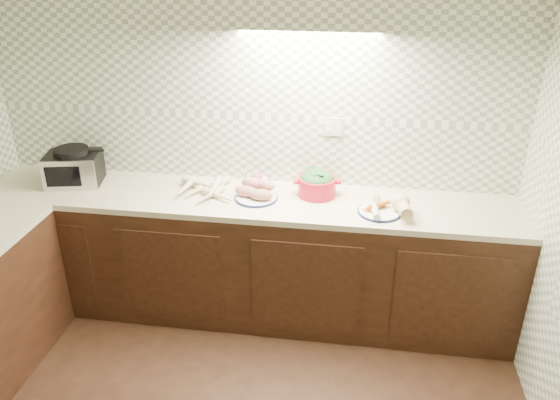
# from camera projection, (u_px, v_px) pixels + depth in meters

# --- Properties ---
(room) EXTENTS (3.60, 3.60, 2.60)m
(room) POSITION_uv_depth(u_px,v_px,m) (153.00, 193.00, 1.96)
(room) COLOR black
(room) RESTS_ON ground
(counter) EXTENTS (3.60, 3.60, 0.90)m
(counter) POSITION_uv_depth(u_px,v_px,m) (103.00, 320.00, 3.17)
(counter) COLOR black
(counter) RESTS_ON ground
(toaster_oven) EXTENTS (0.41, 0.35, 0.25)m
(toaster_oven) POSITION_uv_depth(u_px,v_px,m) (74.00, 167.00, 3.77)
(toaster_oven) COLOR black
(toaster_oven) RESTS_ON counter
(parsnip_pile) EXTENTS (0.40, 0.38, 0.08)m
(parsnip_pile) POSITION_uv_depth(u_px,v_px,m) (196.00, 185.00, 3.71)
(parsnip_pile) COLOR beige
(parsnip_pile) RESTS_ON counter
(sweet_potato_plate) EXTENTS (0.29, 0.29, 0.13)m
(sweet_potato_plate) POSITION_uv_depth(u_px,v_px,m) (257.00, 191.00, 3.58)
(sweet_potato_plate) COLOR #10153B
(sweet_potato_plate) RESTS_ON counter
(onion_bowl) EXTENTS (0.17, 0.17, 0.13)m
(onion_bowl) POSITION_uv_depth(u_px,v_px,m) (259.00, 184.00, 3.69)
(onion_bowl) COLOR black
(onion_bowl) RESTS_ON counter
(dutch_oven) EXTENTS (0.32, 0.29, 0.18)m
(dutch_oven) POSITION_uv_depth(u_px,v_px,m) (317.00, 183.00, 3.60)
(dutch_oven) COLOR #B51024
(dutch_oven) RESTS_ON counter
(veg_plate) EXTENTS (0.32, 0.29, 0.13)m
(veg_plate) POSITION_uv_depth(u_px,v_px,m) (389.00, 206.00, 3.39)
(veg_plate) COLOR #10153B
(veg_plate) RESTS_ON counter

